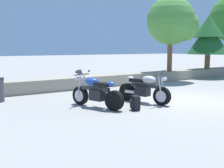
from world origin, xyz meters
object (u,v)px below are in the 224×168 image
at_px(motorcycle_silver_centre, 144,89).
at_px(rider_backpack, 135,102).
at_px(motorcycle_blue_near_left, 96,92).
at_px(leafy_tree_far_left, 173,22).
at_px(pine_tree_mid_left, 208,36).

distance_m(motorcycle_silver_centre, rider_backpack, 1.24).
height_order(motorcycle_blue_near_left, leafy_tree_far_left, leafy_tree_far_left).
xyz_separation_m(rider_backpack, leafy_tree_far_left, (6.53, 4.74, 3.12)).
distance_m(rider_backpack, leafy_tree_far_left, 8.65).
relative_size(motorcycle_silver_centre, pine_tree_mid_left, 0.59).
distance_m(motorcycle_blue_near_left, leafy_tree_far_left, 8.71).
bearing_deg(motorcycle_blue_near_left, motorcycle_silver_centre, -9.51).
xyz_separation_m(motorcycle_blue_near_left, leafy_tree_far_left, (7.33, 3.72, 2.88)).
height_order(motorcycle_blue_near_left, motorcycle_silver_centre, same).
height_order(motorcycle_silver_centre, rider_backpack, motorcycle_silver_centre).
xyz_separation_m(motorcycle_blue_near_left, motorcycle_silver_centre, (1.78, -0.30, 0.00)).
distance_m(motorcycle_silver_centre, leafy_tree_far_left, 7.43).
xyz_separation_m(motorcycle_blue_near_left, rider_backpack, (0.80, -1.02, -0.24)).
distance_m(motorcycle_silver_centre, pine_tree_mid_left, 9.91).
bearing_deg(pine_tree_mid_left, leafy_tree_far_left, -179.39).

